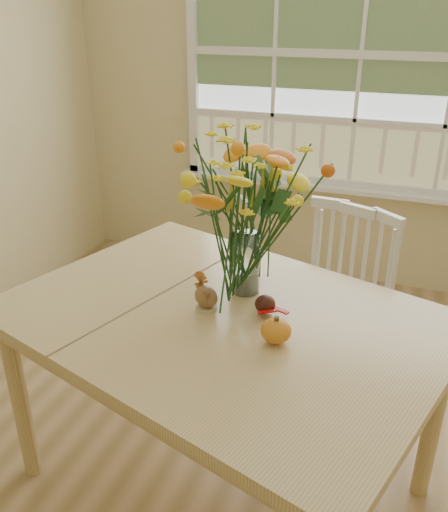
% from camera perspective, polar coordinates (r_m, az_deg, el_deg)
% --- Properties ---
extents(wall_back, '(4.00, 0.02, 2.70)m').
position_cam_1_polar(wall_back, '(3.72, 14.00, 16.84)').
color(wall_back, beige).
rests_on(wall_back, floor).
extents(window, '(2.42, 0.12, 1.74)m').
position_cam_1_polar(window, '(3.66, 14.23, 19.58)').
color(window, silver).
rests_on(window, wall_back).
extents(dining_table, '(1.80, 1.51, 0.82)m').
position_cam_1_polar(dining_table, '(2.01, -0.20, -8.30)').
color(dining_table, tan).
rests_on(dining_table, floor).
extents(windsor_chair, '(0.58, 0.57, 0.99)m').
position_cam_1_polar(windsor_chair, '(2.64, 11.90, -4.75)').
color(windsor_chair, white).
rests_on(windsor_chair, floor).
extents(flower_vase, '(0.50, 0.50, 0.59)m').
position_cam_1_polar(flower_vase, '(1.97, 2.45, 5.44)').
color(flower_vase, white).
rests_on(flower_vase, dining_table).
extents(pumpkin, '(0.10, 0.10, 0.08)m').
position_cam_1_polar(pumpkin, '(1.80, 5.49, -7.96)').
color(pumpkin, orange).
rests_on(pumpkin, dining_table).
extents(turkey_figurine, '(0.12, 0.11, 0.12)m').
position_cam_1_polar(turkey_figurine, '(1.97, -1.90, -4.30)').
color(turkey_figurine, '#CCB78C').
rests_on(turkey_figurine, dining_table).
extents(dark_gourd, '(0.12, 0.07, 0.07)m').
position_cam_1_polar(dark_gourd, '(1.95, 4.34, -5.17)').
color(dark_gourd, '#38160F').
rests_on(dark_gourd, dining_table).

